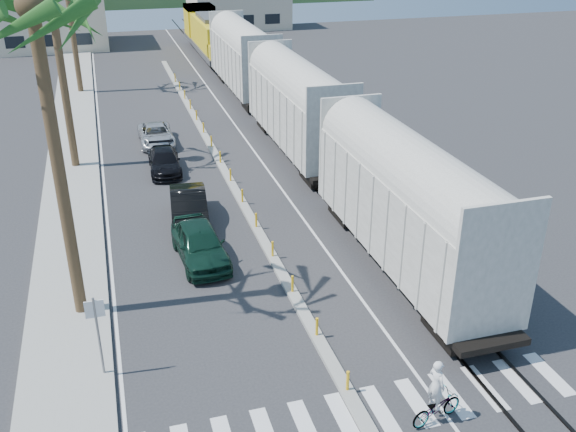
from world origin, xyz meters
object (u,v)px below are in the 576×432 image
object	(u,v)px
street_sign	(97,326)
cyclist	(436,402)
car_second	(189,208)
car_lead	(200,243)

from	to	relation	value
street_sign	cyclist	distance (m)	10.62
cyclist	street_sign	bearing A→B (deg)	48.65
street_sign	cyclist	size ratio (longest dim) A/B	1.37
car_second	cyclist	world-z (taller)	cyclist
car_lead	cyclist	xyz separation A→B (m)	(5.10, -11.63, -0.13)
car_lead	cyclist	bearing A→B (deg)	-70.18
car_second	car_lead	bearing A→B (deg)	-86.04
street_sign	car_lead	xyz separation A→B (m)	(4.28, 6.79, -1.16)
cyclist	car_second	bearing A→B (deg)	3.98
street_sign	car_second	size ratio (longest dim) A/B	0.60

